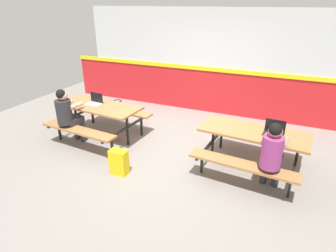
{
  "coord_description": "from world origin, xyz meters",
  "views": [
    {
      "loc": [
        1.99,
        -4.46,
        2.73
      ],
      "look_at": [
        0.0,
        0.01,
        0.55
      ],
      "focal_mm": 30.15,
      "sensor_mm": 36.0,
      "label": 1
    }
  ],
  "objects_px": {
    "picnic_table_right": "(253,140)",
    "tote_bag_bright": "(118,109)",
    "laptop_silver": "(95,102)",
    "backpack_dark": "(119,162)",
    "picnic_table_left": "(99,113)",
    "student_nearer": "(67,113)",
    "student_further": "(272,153)",
    "laptop_dark": "(274,131)"
  },
  "relations": [
    {
      "from": "laptop_silver",
      "to": "laptop_dark",
      "type": "distance_m",
      "value": 3.58
    },
    {
      "from": "student_further",
      "to": "laptop_dark",
      "type": "xyz_separation_m",
      "value": [
        -0.04,
        0.6,
        0.08
      ]
    },
    {
      "from": "backpack_dark",
      "to": "picnic_table_left",
      "type": "bearing_deg",
      "value": 137.61
    },
    {
      "from": "picnic_table_right",
      "to": "tote_bag_bright",
      "type": "xyz_separation_m",
      "value": [
        -3.49,
        1.16,
        -0.38
      ]
    },
    {
      "from": "student_nearer",
      "to": "laptop_silver",
      "type": "relative_size",
      "value": 3.59
    },
    {
      "from": "picnic_table_left",
      "to": "student_further",
      "type": "relative_size",
      "value": 1.51
    },
    {
      "from": "backpack_dark",
      "to": "tote_bag_bright",
      "type": "bearing_deg",
      "value": 123.5
    },
    {
      "from": "student_further",
      "to": "student_nearer",
      "type": "bearing_deg",
      "value": 179.42
    },
    {
      "from": "picnic_table_left",
      "to": "picnic_table_right",
      "type": "xyz_separation_m",
      "value": [
        3.15,
        0.02,
        0.0
      ]
    },
    {
      "from": "student_nearer",
      "to": "laptop_silver",
      "type": "height_order",
      "value": "student_nearer"
    },
    {
      "from": "picnic_table_left",
      "to": "picnic_table_right",
      "type": "height_order",
      "value": "same"
    },
    {
      "from": "picnic_table_left",
      "to": "laptop_dark",
      "type": "relative_size",
      "value": 5.43
    },
    {
      "from": "laptop_silver",
      "to": "tote_bag_bright",
      "type": "xyz_separation_m",
      "value": [
        -0.21,
        1.13,
        -0.59
      ]
    },
    {
      "from": "picnic_table_left",
      "to": "student_nearer",
      "type": "height_order",
      "value": "student_nearer"
    },
    {
      "from": "picnic_table_left",
      "to": "laptop_silver",
      "type": "distance_m",
      "value": 0.25
    },
    {
      "from": "laptop_dark",
      "to": "picnic_table_right",
      "type": "bearing_deg",
      "value": -177.48
    },
    {
      "from": "picnic_table_right",
      "to": "laptop_dark",
      "type": "distance_m",
      "value": 0.37
    },
    {
      "from": "picnic_table_right",
      "to": "student_nearer",
      "type": "xyz_separation_m",
      "value": [
        -3.51,
        -0.55,
        0.13
      ]
    },
    {
      "from": "picnic_table_left",
      "to": "student_further",
      "type": "distance_m",
      "value": 3.54
    },
    {
      "from": "picnic_table_right",
      "to": "tote_bag_bright",
      "type": "height_order",
      "value": "picnic_table_right"
    },
    {
      "from": "picnic_table_right",
      "to": "student_nearer",
      "type": "relative_size",
      "value": 1.51
    },
    {
      "from": "student_nearer",
      "to": "picnic_table_right",
      "type": "bearing_deg",
      "value": 8.86
    },
    {
      "from": "laptop_silver",
      "to": "tote_bag_bright",
      "type": "distance_m",
      "value": 1.3
    },
    {
      "from": "laptop_silver",
      "to": "picnic_table_right",
      "type": "bearing_deg",
      "value": -0.53
    },
    {
      "from": "student_nearer",
      "to": "tote_bag_bright",
      "type": "height_order",
      "value": "student_nearer"
    },
    {
      "from": "student_nearer",
      "to": "student_further",
      "type": "height_order",
      "value": "same"
    },
    {
      "from": "laptop_silver",
      "to": "picnic_table_left",
      "type": "bearing_deg",
      "value": -20.34
    },
    {
      "from": "backpack_dark",
      "to": "student_nearer",
      "type": "bearing_deg",
      "value": 161.5
    },
    {
      "from": "backpack_dark",
      "to": "tote_bag_bright",
      "type": "relative_size",
      "value": 1.02
    },
    {
      "from": "laptop_dark",
      "to": "backpack_dark",
      "type": "xyz_separation_m",
      "value": [
        -2.33,
        -1.06,
        -0.57
      ]
    },
    {
      "from": "laptop_dark",
      "to": "backpack_dark",
      "type": "bearing_deg",
      "value": -155.61
    },
    {
      "from": "picnic_table_left",
      "to": "backpack_dark",
      "type": "bearing_deg",
      "value": -42.39
    },
    {
      "from": "student_further",
      "to": "laptop_dark",
      "type": "bearing_deg",
      "value": 93.73
    },
    {
      "from": "student_further",
      "to": "backpack_dark",
      "type": "relative_size",
      "value": 2.74
    },
    {
      "from": "student_nearer",
      "to": "laptop_dark",
      "type": "relative_size",
      "value": 3.59
    },
    {
      "from": "laptop_silver",
      "to": "backpack_dark",
      "type": "xyz_separation_m",
      "value": [
        1.25,
        -1.07,
        -0.57
      ]
    },
    {
      "from": "picnic_table_right",
      "to": "laptop_dark",
      "type": "xyz_separation_m",
      "value": [
        0.3,
        0.01,
        0.21
      ]
    },
    {
      "from": "tote_bag_bright",
      "to": "picnic_table_right",
      "type": "bearing_deg",
      "value": -18.45
    },
    {
      "from": "tote_bag_bright",
      "to": "laptop_silver",
      "type": "bearing_deg",
      "value": -79.63
    },
    {
      "from": "picnic_table_right",
      "to": "student_nearer",
      "type": "bearing_deg",
      "value": -171.14
    },
    {
      "from": "student_further",
      "to": "tote_bag_bright",
      "type": "relative_size",
      "value": 2.81
    },
    {
      "from": "picnic_table_right",
      "to": "tote_bag_bright",
      "type": "bearing_deg",
      "value": 161.55
    }
  ]
}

